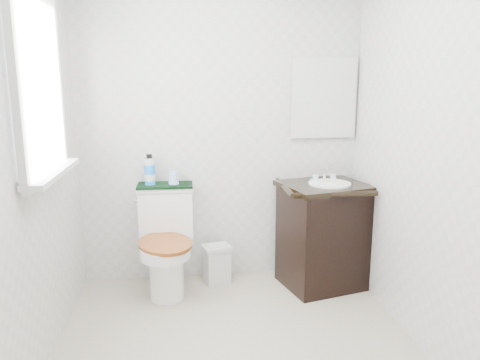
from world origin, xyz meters
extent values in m
plane|color=#A79F87|center=(0.00, 0.00, 0.00)|extent=(2.40, 2.40, 0.00)
plane|color=silver|center=(0.00, 1.20, 1.20)|extent=(2.40, 0.00, 2.40)
plane|color=silver|center=(0.00, -1.20, 1.20)|extent=(2.40, 0.00, 2.40)
plane|color=silver|center=(-1.10, 0.00, 1.20)|extent=(0.00, 2.40, 2.40)
plane|color=silver|center=(1.10, 0.00, 1.20)|extent=(0.00, 2.40, 2.40)
cube|color=white|center=(-1.07, 0.25, 1.55)|extent=(0.02, 0.70, 0.90)
cube|color=silver|center=(0.82, 1.18, 1.45)|extent=(0.50, 0.02, 0.60)
cylinder|color=white|center=(-0.44, 0.82, 0.20)|extent=(0.25, 0.25, 0.39)
cube|color=white|center=(-0.44, 1.07, 0.20)|extent=(0.25, 0.28, 0.39)
cube|color=white|center=(-0.44, 1.09, 0.58)|extent=(0.41, 0.18, 0.37)
cube|color=white|center=(-0.44, 1.09, 0.78)|extent=(0.43, 0.20, 0.03)
cylinder|color=white|center=(-0.44, 0.78, 0.39)|extent=(0.37, 0.37, 0.08)
cylinder|color=brown|center=(-0.44, 0.78, 0.44)|extent=(0.48, 0.48, 0.03)
cube|color=black|center=(0.77, 0.90, 0.39)|extent=(0.68, 0.62, 0.78)
cube|color=black|center=(0.77, 0.90, 0.80)|extent=(0.73, 0.67, 0.04)
cylinder|color=white|center=(0.80, 0.87, 0.83)|extent=(0.32, 0.32, 0.01)
ellipsoid|color=white|center=(0.80, 0.87, 0.77)|extent=(0.27, 0.27, 0.14)
cylinder|color=silver|center=(0.80, 1.01, 0.87)|extent=(0.02, 0.02, 0.10)
cube|color=silver|center=(-0.05, 1.05, 0.14)|extent=(0.22, 0.19, 0.27)
cube|color=silver|center=(-0.05, 1.05, 0.29)|extent=(0.25, 0.22, 0.03)
cube|color=black|center=(-0.44, 1.09, 0.80)|extent=(0.42, 0.22, 0.02)
cylinder|color=blue|center=(-0.55, 1.09, 0.89)|extent=(0.08, 0.08, 0.15)
cylinder|color=silver|center=(-0.55, 1.09, 0.99)|extent=(0.08, 0.08, 0.05)
cylinder|color=black|center=(-0.55, 1.09, 1.03)|extent=(0.04, 0.04, 0.03)
cone|color=#9BC5FD|center=(-0.37, 1.09, 0.86)|extent=(0.08, 0.08, 0.10)
ellipsoid|color=#1C8674|center=(0.71, 1.04, 0.83)|extent=(0.06, 0.04, 0.02)
camera|label=1|loc=(-0.30, -2.45, 1.60)|focal=35.00mm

